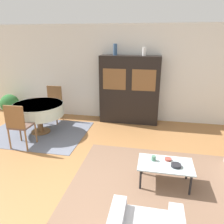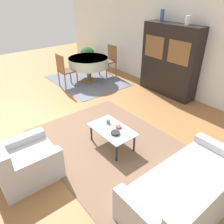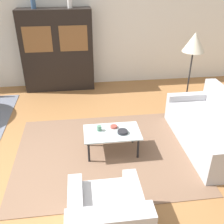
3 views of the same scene
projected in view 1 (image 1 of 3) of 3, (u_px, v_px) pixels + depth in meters
The scene contains 15 objects.
ground_plane at pixel (82, 198), 3.37m from camera, with size 14.00×14.00×0.00m, color #9E6B3D.
wall_back at pixel (120, 74), 6.29m from camera, with size 10.00×0.06×2.70m.
area_rug at pixel (157, 183), 3.71m from camera, with size 2.90×2.30×0.01m.
dining_rug at pixel (38, 133), 5.66m from camera, with size 2.47×1.90×0.01m.
coffee_table at pixel (165, 166), 3.59m from camera, with size 0.89×0.54×0.38m.
display_cabinet at pixel (129, 90), 6.12m from camera, with size 1.65×0.44×1.88m.
dining_table at pixel (38, 110), 5.50m from camera, with size 1.25×1.25×0.76m.
dining_chair_near at pixel (19, 123), 4.72m from camera, with size 0.44×0.44×1.01m.
dining_chair_far at pixel (53, 102), 6.30m from camera, with size 0.44×0.44×1.01m.
cup at pixel (154, 158), 3.66m from camera, with size 0.07×0.07×0.08m.
bowl at pixel (176, 165), 3.49m from camera, with size 0.16×0.16×0.04m.
bowl_small at pixel (168, 159), 3.68m from camera, with size 0.11×0.11×0.03m.
vase_tall at pixel (115, 49), 5.84m from camera, with size 0.10×0.10×0.30m.
vase_short at pixel (144, 52), 5.71m from camera, with size 0.10×0.10×0.21m.
potted_plant at pixel (10, 104), 6.70m from camera, with size 0.56×0.56×0.70m.
Camera 1 is at (0.99, -2.60, 2.37)m, focal length 35.00 mm.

